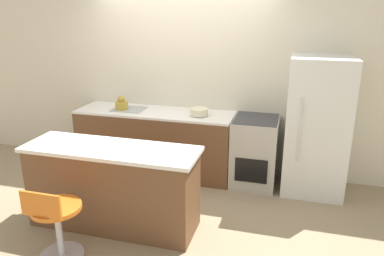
{
  "coord_description": "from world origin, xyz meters",
  "views": [
    {
      "loc": [
        1.5,
        -4.31,
        2.27
      ],
      "look_at": [
        0.41,
        -0.37,
        0.94
      ],
      "focal_mm": 35.0,
      "sensor_mm": 36.0,
      "label": 1
    }
  ],
  "objects_px": {
    "refrigerator": "(317,127)",
    "mixing_bowl": "(199,112)",
    "oven_range": "(254,151)",
    "stool_chair": "(56,222)",
    "kettle": "(122,104)"
  },
  "relations": [
    {
      "from": "oven_range",
      "to": "kettle",
      "type": "distance_m",
      "value": 1.94
    },
    {
      "from": "oven_range",
      "to": "mixing_bowl",
      "type": "xyz_separation_m",
      "value": [
        -0.75,
        -0.04,
        0.5
      ]
    },
    {
      "from": "refrigerator",
      "to": "stool_chair",
      "type": "relative_size",
      "value": 2.23
    },
    {
      "from": "mixing_bowl",
      "to": "refrigerator",
      "type": "bearing_deg",
      "value": 1.1
    },
    {
      "from": "refrigerator",
      "to": "stool_chair",
      "type": "height_order",
      "value": "refrigerator"
    },
    {
      "from": "oven_range",
      "to": "stool_chair",
      "type": "bearing_deg",
      "value": -126.84
    },
    {
      "from": "stool_chair",
      "to": "mixing_bowl",
      "type": "bearing_deg",
      "value": 68.21
    },
    {
      "from": "refrigerator",
      "to": "mixing_bowl",
      "type": "relative_size",
      "value": 7.14
    },
    {
      "from": "kettle",
      "to": "mixing_bowl",
      "type": "relative_size",
      "value": 0.8
    },
    {
      "from": "refrigerator",
      "to": "mixing_bowl",
      "type": "xyz_separation_m",
      "value": [
        -1.49,
        -0.03,
        0.09
      ]
    },
    {
      "from": "stool_chair",
      "to": "kettle",
      "type": "height_order",
      "value": "kettle"
    },
    {
      "from": "oven_range",
      "to": "stool_chair",
      "type": "distance_m",
      "value": 2.62
    },
    {
      "from": "stool_chair",
      "to": "mixing_bowl",
      "type": "distance_m",
      "value": 2.29
    },
    {
      "from": "oven_range",
      "to": "kettle",
      "type": "xyz_separation_m",
      "value": [
        -1.87,
        -0.04,
        0.53
      ]
    },
    {
      "from": "stool_chair",
      "to": "kettle",
      "type": "bearing_deg",
      "value": 98.2
    }
  ]
}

